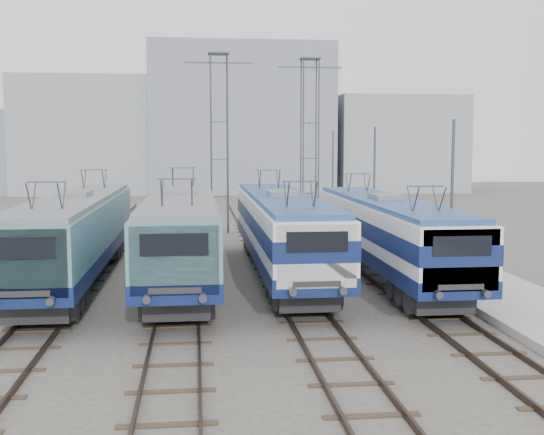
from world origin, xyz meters
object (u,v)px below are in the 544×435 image
(mast_mid, at_px, (374,188))
(mast_rear, at_px, (333,178))
(locomotive_far_left, at_px, (75,231))
(locomotive_far_right, at_px, (386,230))
(catenary_tower_east, at_px, (310,135))
(safety_cone, at_px, (485,279))
(locomotive_center_left, at_px, (181,229))
(locomotive_center_right, at_px, (282,226))
(catenary_tower_west, at_px, (219,135))
(mast_front, at_px, (451,207))

(mast_mid, xyz_separation_m, mast_rear, (0.00, 12.00, 0.00))
(locomotive_far_left, xyz_separation_m, locomotive_far_right, (13.50, -0.58, -0.05))
(catenary_tower_east, bearing_deg, safety_cone, -80.78)
(mast_rear, bearing_deg, safety_cone, -86.48)
(locomotive_center_left, height_order, catenary_tower_east, catenary_tower_east)
(locomotive_center_right, bearing_deg, mast_mid, 51.70)
(locomotive_far_right, distance_m, mast_rear, 21.23)
(mast_mid, bearing_deg, locomotive_far_left, -150.94)
(locomotive_center_right, height_order, mast_mid, mast_mid)
(locomotive_center_right, xyz_separation_m, catenary_tower_west, (-2.25, 16.04, 4.31))
(locomotive_center_right, distance_m, locomotive_far_right, 4.63)
(locomotive_far_right, height_order, mast_rear, mast_rear)
(catenary_tower_east, height_order, safety_cone, catenary_tower_east)
(locomotive_center_left, bearing_deg, catenary_tower_east, 64.70)
(catenary_tower_west, bearing_deg, mast_rear, 24.94)
(catenary_tower_west, height_order, mast_front, catenary_tower_west)
(locomotive_far_left, bearing_deg, safety_cone, -11.74)
(locomotive_center_left, bearing_deg, mast_front, -17.84)
(mast_front, bearing_deg, catenary_tower_west, 113.27)
(locomotive_center_right, bearing_deg, locomotive_center_left, -174.07)
(locomotive_far_left, relative_size, locomotive_center_right, 1.01)
(locomotive_far_right, xyz_separation_m, catenary_tower_east, (-0.25, 19.11, 4.39))
(locomotive_far_left, xyz_separation_m, catenary_tower_west, (6.75, 16.53, 4.34))
(locomotive_far_left, relative_size, mast_front, 2.65)
(catenary_tower_west, bearing_deg, mast_front, -66.73)
(locomotive_far_right, relative_size, safety_cone, 34.20)
(locomotive_center_left, height_order, mast_front, mast_front)
(locomotive_center_right, height_order, locomotive_far_right, locomotive_center_right)
(locomotive_far_right, height_order, mast_front, mast_front)
(locomotive_center_right, xyz_separation_m, safety_cone, (7.83, -3.99, -1.77))
(mast_front, relative_size, mast_mid, 1.00)
(locomotive_center_left, relative_size, locomotive_far_right, 1.07)
(locomotive_center_left, distance_m, mast_mid, 13.84)
(catenary_tower_east, distance_m, safety_cone, 23.13)
(catenary_tower_east, relative_size, mast_front, 1.71)
(locomotive_far_left, relative_size, safety_cone, 35.90)
(locomotive_far_right, height_order, mast_mid, mast_mid)
(locomotive_center_right, relative_size, catenary_tower_west, 1.52)
(locomotive_center_right, bearing_deg, mast_front, -31.94)
(locomotive_center_right, xyz_separation_m, mast_front, (6.35, -3.96, 1.17))
(locomotive_center_left, relative_size, mast_mid, 2.70)
(mast_front, bearing_deg, mast_mid, 90.00)
(mast_front, bearing_deg, locomotive_center_right, 148.06)
(catenary_tower_east, distance_m, mast_front, 22.32)
(locomotive_center_left, distance_m, locomotive_far_right, 9.02)
(mast_rear, bearing_deg, mast_front, -90.00)
(safety_cone, bearing_deg, locomotive_far_left, 168.26)
(locomotive_center_left, distance_m, catenary_tower_east, 20.92)
(safety_cone, bearing_deg, catenary_tower_east, 99.22)
(mast_rear, height_order, safety_cone, mast_rear)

